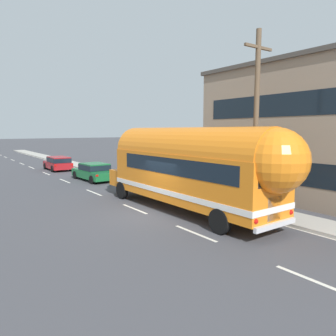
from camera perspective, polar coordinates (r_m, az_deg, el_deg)
ground_plane at (r=15.17m, az=-3.19°, el=-8.46°), size 300.00×300.00×0.00m
lane_markings at (r=27.71m, az=-13.19°, el=-1.65°), size 3.82×80.00×0.01m
sidewalk_slab at (r=25.91m, az=-6.42°, el=-1.93°), size 1.93×90.00×0.15m
utility_pole at (r=15.40m, az=15.50°, el=8.17°), size 1.80×0.24×8.50m
painted_bus at (r=15.14m, az=4.42°, el=0.39°), size 2.70×12.44×4.12m
car_lead at (r=26.07m, az=-13.11°, el=-0.53°), size 2.16×4.72×1.37m
car_second at (r=33.55m, az=-19.10°, el=0.94°), size 1.99×4.27×1.37m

